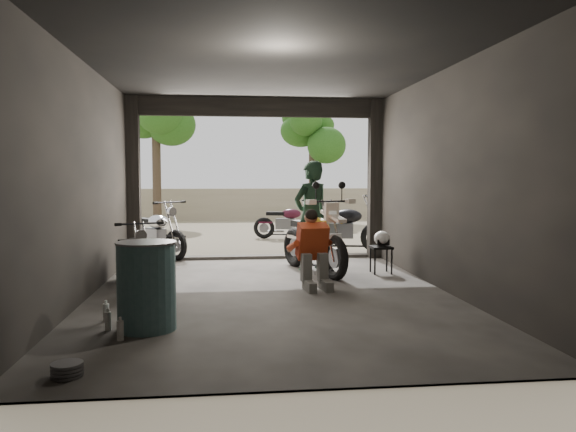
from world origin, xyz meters
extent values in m
plane|color=#7A6D56|center=(0.00, 0.00, 0.00)|extent=(80.00, 80.00, 0.00)
cube|color=#2D2B28|center=(0.00, 0.00, 0.01)|extent=(5.00, 7.00, 0.02)
plane|color=black|center=(0.00, 0.00, 3.20)|extent=(7.00, 7.00, 0.00)
cube|color=black|center=(0.00, -3.50, 1.60)|extent=(5.00, 0.02, 3.20)
cube|color=black|center=(-2.50, 0.00, 1.60)|extent=(0.02, 7.00, 3.20)
cube|color=black|center=(2.50, 0.00, 1.60)|extent=(0.02, 7.00, 3.20)
cube|color=black|center=(-2.38, 3.38, 1.60)|extent=(0.24, 0.24, 3.20)
cube|color=black|center=(2.38, 3.38, 1.60)|extent=(0.24, 0.24, 3.20)
cube|color=black|center=(0.00, 3.42, 3.02)|extent=(5.00, 0.16, 0.36)
cube|color=#2D2B28|center=(0.00, 3.50, 0.04)|extent=(5.00, 0.25, 0.08)
cube|color=gray|center=(0.00, 14.00, 0.60)|extent=(18.00, 0.30, 1.20)
cylinder|color=#382B1E|center=(-3.00, 12.50, 1.79)|extent=(0.30, 0.30, 3.58)
ellipsoid|color=#1E4C14|center=(-3.00, 12.50, 4.03)|extent=(2.20, 2.20, 3.14)
cylinder|color=#382B1E|center=(2.80, 14.00, 1.60)|extent=(0.30, 0.30, 3.20)
ellipsoid|color=#1E4C14|center=(2.80, 14.00, 3.60)|extent=(2.20, 2.20, 2.80)
imported|color=black|center=(0.87, 2.03, 0.97)|extent=(0.84, 0.75, 1.94)
cube|color=black|center=(2.00, 1.54, 0.46)|extent=(0.35, 0.35, 0.04)
cylinder|color=black|center=(1.86, 1.39, 0.23)|extent=(0.03, 0.03, 0.46)
cylinder|color=black|center=(2.14, 1.39, 0.23)|extent=(0.03, 0.03, 0.46)
cylinder|color=black|center=(1.86, 1.68, 0.23)|extent=(0.03, 0.03, 0.46)
cylinder|color=black|center=(2.14, 1.68, 0.23)|extent=(0.03, 0.03, 0.46)
ellipsoid|color=white|center=(2.03, 1.60, 0.61)|extent=(0.36, 0.36, 0.26)
cylinder|color=#3A5F62|center=(-1.49, -1.61, 0.48)|extent=(0.70, 0.70, 0.96)
cylinder|color=black|center=(2.94, 3.96, 1.16)|extent=(0.08, 0.08, 2.31)
cylinder|color=silver|center=(2.94, 3.94, 2.10)|extent=(0.84, 0.03, 0.84)
camera|label=1|loc=(-0.65, -7.69, 1.67)|focal=35.00mm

